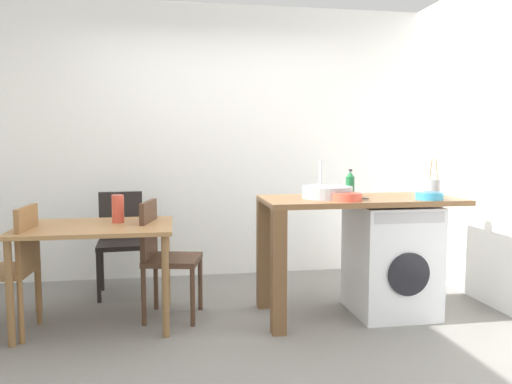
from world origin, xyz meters
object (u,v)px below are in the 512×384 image
(mixing_bowl, at_px, (347,196))
(chair_person_seat, at_px, (12,263))
(chair_spare_by_wall, at_px, (121,237))
(bottle_tall_green, at_px, (350,184))
(dining_table, at_px, (96,238))
(vase, at_px, (118,209))
(washing_machine, at_px, (391,259))
(colander, at_px, (429,195))
(utensil_crock, at_px, (433,187))
(chair_opposite, at_px, (163,252))

(mixing_bowl, bearing_deg, chair_person_seat, 174.76)
(chair_spare_by_wall, relative_size, bottle_tall_green, 4.19)
(dining_table, height_order, vase, vase)
(vase, bearing_deg, washing_machine, -6.04)
(chair_spare_by_wall, relative_size, washing_machine, 1.05)
(chair_spare_by_wall, xyz_separation_m, bottle_tall_green, (1.82, -0.82, 0.51))
(colander, bearing_deg, washing_machine, 130.74)
(mixing_bowl, distance_m, colander, 0.63)
(dining_table, bearing_deg, vase, 33.69)
(vase, bearing_deg, colander, -10.91)
(washing_machine, bearing_deg, bottle_tall_green, 167.43)
(utensil_crock, bearing_deg, dining_table, 178.49)
(dining_table, relative_size, mixing_bowl, 5.12)
(chair_person_seat, bearing_deg, washing_machine, -87.54)
(dining_table, xyz_separation_m, washing_machine, (2.24, -0.12, -0.21))
(dining_table, distance_m, chair_spare_by_wall, 0.79)
(dining_table, distance_m, utensil_crock, 2.63)
(colander, bearing_deg, dining_table, 172.05)
(bottle_tall_green, relative_size, mixing_bowl, 1.00)
(chair_opposite, xyz_separation_m, utensil_crock, (2.13, -0.13, 0.48))
(washing_machine, bearing_deg, dining_table, 176.91)
(chair_opposite, distance_m, mixing_bowl, 1.44)
(dining_table, bearing_deg, mixing_bowl, -10.05)
(chair_opposite, height_order, washing_machine, chair_opposite)
(chair_opposite, height_order, colander, colander)
(bottle_tall_green, height_order, colander, bottle_tall_green)
(colander, distance_m, vase, 2.32)
(bottle_tall_green, bearing_deg, utensil_crock, -1.56)
(chair_opposite, height_order, utensil_crock, utensil_crock)
(chair_opposite, height_order, bottle_tall_green, bottle_tall_green)
(chair_person_seat, relative_size, colander, 4.50)
(dining_table, xyz_separation_m, bottle_tall_green, (1.92, -0.05, 0.37))
(chair_spare_by_wall, xyz_separation_m, washing_machine, (2.14, -0.90, -0.08))
(bottle_tall_green, distance_m, vase, 1.78)
(chair_person_seat, height_order, colander, colander)
(chair_opposite, xyz_separation_m, colander, (1.95, -0.40, 0.44))
(bottle_tall_green, xyz_separation_m, vase, (-1.77, 0.15, -0.17))
(chair_spare_by_wall, height_order, bottle_tall_green, bottle_tall_green)
(washing_machine, height_order, colander, colander)
(utensil_crock, relative_size, colander, 1.50)
(chair_spare_by_wall, bearing_deg, dining_table, 79.03)
(dining_table, distance_m, chair_person_seat, 0.57)
(chair_opposite, relative_size, bottle_tall_green, 4.19)
(washing_machine, xyz_separation_m, vase, (-2.09, 0.22, 0.41))
(chair_opposite, height_order, chair_spare_by_wall, same)
(chair_person_seat, bearing_deg, chair_opposite, -77.80)
(dining_table, bearing_deg, colander, -7.95)
(chair_person_seat, distance_m, bottle_tall_green, 2.52)
(utensil_crock, bearing_deg, chair_opposite, 176.39)
(washing_machine, bearing_deg, colander, -49.26)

